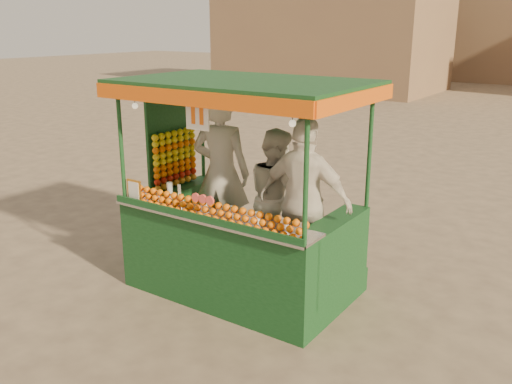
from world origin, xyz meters
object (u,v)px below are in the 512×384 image
Objects in this scene: vendor_left at (221,173)px; vendor_middle at (277,197)px; vendor_right at (305,202)px; juice_cart at (233,227)px.

vendor_left is 0.79m from vendor_middle.
juice_cart is at bearing 8.75° from vendor_right.
vendor_right is at bearing -167.91° from vendor_middle.
vendor_middle is 0.57m from vendor_right.
vendor_left is 1.09× the size of vendor_right.
vendor_left is (-0.46, 0.39, 0.48)m from juice_cart.
vendor_left is 1.23× the size of vendor_middle.
juice_cart reaches higher than vendor_right.
juice_cart reaches higher than vendor_left.
vendor_middle is at bearing -30.63° from vendor_right.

